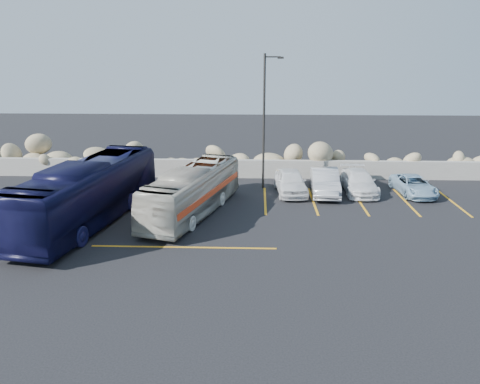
{
  "coord_description": "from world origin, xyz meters",
  "views": [
    {
      "loc": [
        2.13,
        -18.27,
        8.06
      ],
      "look_at": [
        1.29,
        4.0,
        1.38
      ],
      "focal_mm": 35.0,
      "sensor_mm": 36.0,
      "label": 1
    }
  ],
  "objects_px": {
    "vintage_bus": "(193,191)",
    "car_a": "(291,182)",
    "tour_coach": "(88,193)",
    "car_b": "(325,182)",
    "car_c": "(359,182)",
    "car_d": "(414,185)",
    "lamppost": "(265,118)"
  },
  "relations": [
    {
      "from": "car_c",
      "to": "vintage_bus",
      "type": "bearing_deg",
      "value": -155.85
    },
    {
      "from": "car_c",
      "to": "car_d",
      "type": "height_order",
      "value": "car_c"
    },
    {
      "from": "car_b",
      "to": "car_c",
      "type": "bearing_deg",
      "value": 14.22
    },
    {
      "from": "vintage_bus",
      "to": "car_d",
      "type": "distance_m",
      "value": 13.13
    },
    {
      "from": "car_c",
      "to": "car_d",
      "type": "distance_m",
      "value": 3.17
    },
    {
      "from": "tour_coach",
      "to": "car_a",
      "type": "xyz_separation_m",
      "value": [
        10.16,
        5.34,
        -0.81
      ]
    },
    {
      "from": "car_b",
      "to": "car_c",
      "type": "relative_size",
      "value": 1.01
    },
    {
      "from": "lamppost",
      "to": "car_c",
      "type": "bearing_deg",
      "value": -6.47
    },
    {
      "from": "vintage_bus",
      "to": "car_a",
      "type": "height_order",
      "value": "vintage_bus"
    },
    {
      "from": "car_d",
      "to": "vintage_bus",
      "type": "bearing_deg",
      "value": -166.84
    },
    {
      "from": "car_b",
      "to": "car_c",
      "type": "height_order",
      "value": "car_b"
    },
    {
      "from": "tour_coach",
      "to": "car_c",
      "type": "relative_size",
      "value": 2.48
    },
    {
      "from": "vintage_bus",
      "to": "lamppost",
      "type": "bearing_deg",
      "value": 68.93
    },
    {
      "from": "vintage_bus",
      "to": "car_c",
      "type": "xyz_separation_m",
      "value": [
        9.35,
        4.25,
        -0.58
      ]
    },
    {
      "from": "car_a",
      "to": "vintage_bus",
      "type": "bearing_deg",
      "value": -148.33
    },
    {
      "from": "car_a",
      "to": "car_b",
      "type": "distance_m",
      "value": 2.01
    },
    {
      "from": "car_a",
      "to": "car_b",
      "type": "relative_size",
      "value": 0.94
    },
    {
      "from": "vintage_bus",
      "to": "car_a",
      "type": "bearing_deg",
      "value": 52.48
    },
    {
      "from": "tour_coach",
      "to": "car_a",
      "type": "relative_size",
      "value": 2.62
    },
    {
      "from": "tour_coach",
      "to": "vintage_bus",
      "type": "bearing_deg",
      "value": 26.37
    },
    {
      "from": "lamppost",
      "to": "vintage_bus",
      "type": "relative_size",
      "value": 0.91
    },
    {
      "from": "tour_coach",
      "to": "car_d",
      "type": "distance_m",
      "value": 18.24
    },
    {
      "from": "lamppost",
      "to": "vintage_bus",
      "type": "distance_m",
      "value": 6.87
    },
    {
      "from": "lamppost",
      "to": "car_b",
      "type": "height_order",
      "value": "lamppost"
    },
    {
      "from": "lamppost",
      "to": "car_b",
      "type": "distance_m",
      "value": 5.15
    },
    {
      "from": "vintage_bus",
      "to": "car_c",
      "type": "height_order",
      "value": "vintage_bus"
    },
    {
      "from": "car_a",
      "to": "car_c",
      "type": "bearing_deg",
      "value": 0.56
    },
    {
      "from": "car_d",
      "to": "car_c",
      "type": "bearing_deg",
      "value": 169.86
    },
    {
      "from": "tour_coach",
      "to": "car_d",
      "type": "bearing_deg",
      "value": 26.97
    },
    {
      "from": "car_d",
      "to": "car_a",
      "type": "bearing_deg",
      "value": 176.12
    },
    {
      "from": "car_a",
      "to": "car_d",
      "type": "bearing_deg",
      "value": -4.28
    },
    {
      "from": "car_a",
      "to": "car_b",
      "type": "xyz_separation_m",
      "value": [
        2.01,
        -0.03,
        0.02
      ]
    }
  ]
}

